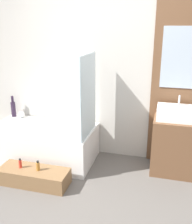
# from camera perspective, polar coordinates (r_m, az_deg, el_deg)

# --- Properties ---
(ground_plane) EXTENTS (12.00, 12.00, 0.00)m
(ground_plane) POSITION_cam_1_polar(r_m,az_deg,el_deg) (2.82, -4.88, -22.83)
(ground_plane) COLOR #605B56
(wall_tiled_back) EXTENTS (4.20, 0.06, 2.60)m
(wall_tiled_back) POSITION_cam_1_polar(r_m,az_deg,el_deg) (3.69, 3.02, 9.65)
(wall_tiled_back) COLOR beige
(wall_tiled_back) RESTS_ON ground_plane
(wall_wood_accent) EXTENTS (0.74, 0.04, 2.60)m
(wall_wood_accent) POSITION_cam_1_polar(r_m,az_deg,el_deg) (3.56, 18.15, 8.67)
(wall_wood_accent) COLOR brown
(wall_wood_accent) RESTS_ON ground_plane
(bathtub) EXTENTS (1.46, 0.79, 0.49)m
(bathtub) POSITION_cam_1_polar(r_m,az_deg,el_deg) (3.87, -11.34, -6.62)
(bathtub) COLOR white
(bathtub) RESTS_ON ground_plane
(glass_shower_screen) EXTENTS (0.01, 0.64, 1.04)m
(glass_shower_screen) POSITION_cam_1_polar(r_m,az_deg,el_deg) (3.31, -1.68, 3.54)
(glass_shower_screen) COLOR silver
(glass_shower_screen) RESTS_ON bathtub
(wooden_step_bench) EXTENTS (0.86, 0.32, 0.20)m
(wooden_step_bench) POSITION_cam_1_polar(r_m,az_deg,el_deg) (3.38, -13.35, -13.49)
(wooden_step_bench) COLOR olive
(wooden_step_bench) RESTS_ON ground_plane
(vanity_cabinet) EXTENTS (0.58, 0.47, 0.73)m
(vanity_cabinet) POSITION_cam_1_polar(r_m,az_deg,el_deg) (3.59, 16.81, -7.04)
(vanity_cabinet) COLOR brown
(vanity_cabinet) RESTS_ON ground_plane
(sink) EXTENTS (0.52, 0.35, 0.29)m
(sink) POSITION_cam_1_polar(r_m,az_deg,el_deg) (3.43, 17.49, -0.26)
(sink) COLOR white
(sink) RESTS_ON vanity_cabinet
(vase_tall_dark) EXTENTS (0.07, 0.07, 0.33)m
(vase_tall_dark) POSITION_cam_1_polar(r_m,az_deg,el_deg) (4.29, -17.56, 0.79)
(vase_tall_dark) COLOR #2D1E33
(vase_tall_dark) RESTS_ON bathtub
(vase_round_light) EXTENTS (0.10, 0.10, 0.10)m
(vase_round_light) POSITION_cam_1_polar(r_m,az_deg,el_deg) (4.23, -15.85, -0.52)
(vase_round_light) COLOR silver
(vase_round_light) RESTS_ON bathtub
(bottle_soap_primary) EXTENTS (0.04, 0.04, 0.12)m
(bottle_soap_primary) POSITION_cam_1_polar(r_m,az_deg,el_deg) (3.39, -16.16, -10.73)
(bottle_soap_primary) COLOR red
(bottle_soap_primary) RESTS_ON wooden_step_bench
(bottle_soap_secondary) EXTENTS (0.04, 0.04, 0.12)m
(bottle_soap_secondary) POSITION_cam_1_polar(r_m,az_deg,el_deg) (3.28, -12.53, -11.42)
(bottle_soap_secondary) COLOR #B2752D
(bottle_soap_secondary) RESTS_ON wooden_step_bench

